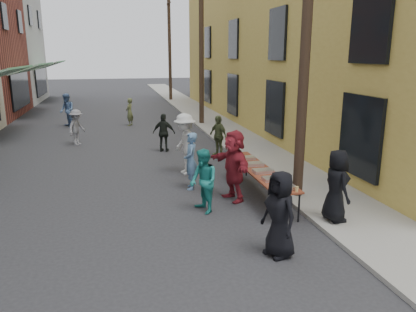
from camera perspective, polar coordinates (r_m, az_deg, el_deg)
name	(u,v)px	position (r m, az deg, el deg)	size (l,w,h in m)	color
ground	(144,275)	(7.45, -9.00, -16.16)	(120.00, 120.00, 0.00)	#28282B
sidewalk	(214,123)	(22.40, 0.86, 4.66)	(2.20, 60.00, 0.10)	gray
building_ochre	(330,30)	(23.46, 16.81, 16.65)	(10.00, 28.00, 10.00)	#B39740
utility_pole_near	(307,22)	(10.55, 13.74, 17.89)	(0.26, 0.26, 9.00)	#2D2116
utility_pole_mid	(201,39)	(21.95, -0.95, 16.13)	(0.26, 0.26, 9.00)	#2D2116
utility_pole_far	(170,44)	(33.77, -5.43, 15.37)	(0.26, 0.26, 9.00)	#2D2116
serving_table	(259,171)	(10.92, 7.15, -2.06)	(0.70, 4.00, 0.75)	brown
catering_tray_sausage	(284,187)	(9.44, 10.62, -4.31)	(0.50, 0.33, 0.08)	maroon
catering_tray_foil_b	(273,179)	(10.01, 9.13, -3.18)	(0.50, 0.33, 0.08)	#B2B2B7
catering_tray_buns	(263,171)	(10.63, 7.72, -2.09)	(0.50, 0.33, 0.08)	tan
catering_tray_foil_d	(254,164)	(11.26, 6.46, -1.13)	(0.50, 0.33, 0.08)	#B2B2B7
catering_tray_buns_end	(246,158)	(11.90, 5.34, -0.27)	(0.50, 0.33, 0.08)	tan
condiment_jar_a	(280,192)	(9.10, 10.10, -5.00)	(0.07, 0.07, 0.08)	#A57F26
condiment_jar_b	(278,191)	(9.18, 9.85, -4.81)	(0.07, 0.07, 0.08)	#A57F26
condiment_jar_c	(277,189)	(9.27, 9.61, -4.61)	(0.07, 0.07, 0.08)	#A57F26
cup_stack	(297,189)	(9.30, 12.37, -4.55)	(0.08, 0.08, 0.12)	tan
guest_front_a	(280,214)	(7.76, 10.05, -8.06)	(0.82, 0.53, 1.67)	black
guest_front_b	(191,161)	(11.44, -2.42, -0.70)	(0.59, 0.39, 1.62)	#567FA7
guest_front_c	(203,181)	(9.72, -0.64, -3.59)	(0.76, 0.59, 1.56)	teal
guest_front_d	(185,144)	(12.86, -3.25, 1.70)	(1.26, 0.72, 1.95)	silver
guest_front_e	(218,136)	(15.17, 1.44, 2.85)	(0.90, 0.38, 1.54)	#4B5631
guest_queue_back	(234,165)	(10.53, 3.63, -1.33)	(1.73, 0.55, 1.87)	maroon
server	(336,186)	(9.41, 17.61, -4.00)	(0.80, 0.52, 1.63)	black
passerby_left	(77,127)	(17.94, -17.99, 3.86)	(0.97, 0.56, 1.50)	gray
passerby_mid	(164,133)	(15.96, -6.21, 3.27)	(0.88, 0.37, 1.50)	black
passerby_right	(130,112)	(22.16, -10.97, 6.10)	(0.54, 0.35, 1.48)	#586037
passerby_far	(67,110)	(22.58, -19.22, 6.08)	(0.86, 0.67, 1.76)	#5473A2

